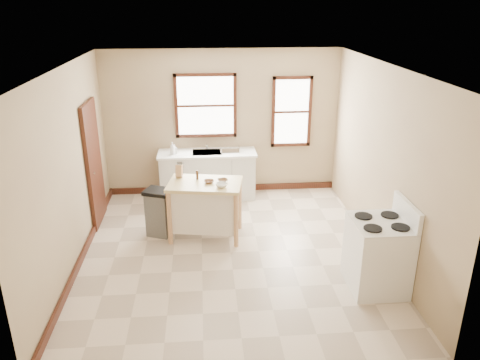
# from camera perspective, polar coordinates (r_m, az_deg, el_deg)

# --- Properties ---
(floor) EXTENTS (5.00, 5.00, 0.00)m
(floor) POSITION_cam_1_polar(r_m,az_deg,el_deg) (7.27, -1.15, -8.82)
(floor) COLOR beige
(floor) RESTS_ON ground
(ceiling) EXTENTS (5.00, 5.00, 0.00)m
(ceiling) POSITION_cam_1_polar(r_m,az_deg,el_deg) (6.35, -1.34, 13.61)
(ceiling) COLOR white
(ceiling) RESTS_ON ground
(wall_back) EXTENTS (4.50, 0.04, 2.80)m
(wall_back) POSITION_cam_1_polar(r_m,az_deg,el_deg) (9.07, -2.24, 6.93)
(wall_back) COLOR tan
(wall_back) RESTS_ON ground
(wall_left) EXTENTS (0.04, 5.00, 2.80)m
(wall_left) POSITION_cam_1_polar(r_m,az_deg,el_deg) (6.93, -20.15, 1.00)
(wall_left) COLOR tan
(wall_left) RESTS_ON ground
(wall_right) EXTENTS (0.04, 5.00, 2.80)m
(wall_right) POSITION_cam_1_polar(r_m,az_deg,el_deg) (7.17, 17.03, 2.05)
(wall_right) COLOR tan
(wall_right) RESTS_ON ground
(window_main) EXTENTS (1.17, 0.06, 1.22)m
(window_main) POSITION_cam_1_polar(r_m,az_deg,el_deg) (8.96, -4.20, 9.02)
(window_main) COLOR black
(window_main) RESTS_ON wall_back
(window_side) EXTENTS (0.77, 0.06, 1.37)m
(window_side) POSITION_cam_1_polar(r_m,az_deg,el_deg) (9.16, 6.30, 8.25)
(window_side) COLOR black
(window_side) RESTS_ON wall_back
(door_left) EXTENTS (0.06, 0.90, 2.10)m
(door_left) POSITION_cam_1_polar(r_m,az_deg,el_deg) (8.22, -17.38, 1.86)
(door_left) COLOR black
(door_left) RESTS_ON ground
(baseboard_back) EXTENTS (4.50, 0.04, 0.12)m
(baseboard_back) POSITION_cam_1_polar(r_m,az_deg,el_deg) (9.46, -2.12, -0.99)
(baseboard_back) COLOR black
(baseboard_back) RESTS_ON ground
(baseboard_left) EXTENTS (0.04, 5.00, 0.12)m
(baseboard_left) POSITION_cam_1_polar(r_m,az_deg,el_deg) (7.46, -18.63, -8.68)
(baseboard_left) COLOR black
(baseboard_left) RESTS_ON ground
(sink_counter) EXTENTS (1.86, 0.62, 0.92)m
(sink_counter) POSITION_cam_1_polar(r_m,az_deg,el_deg) (9.06, -3.96, 0.64)
(sink_counter) COLOR beige
(sink_counter) RESTS_ON ground
(faucet) EXTENTS (0.03, 0.03, 0.22)m
(faucet) POSITION_cam_1_polar(r_m,az_deg,el_deg) (9.05, -4.07, 4.42)
(faucet) COLOR silver
(faucet) RESTS_ON sink_counter
(soap_bottle_a) EXTENTS (0.11, 0.11, 0.23)m
(soap_bottle_a) POSITION_cam_1_polar(r_m,az_deg,el_deg) (8.81, -8.24, 3.84)
(soap_bottle_a) COLOR #B2B2B2
(soap_bottle_a) RESTS_ON sink_counter
(soap_bottle_b) EXTENTS (0.10, 0.10, 0.18)m
(soap_bottle_b) POSITION_cam_1_polar(r_m,az_deg,el_deg) (8.86, -8.00, 3.75)
(soap_bottle_b) COLOR #B2B2B2
(soap_bottle_b) RESTS_ON sink_counter
(dish_rack) EXTENTS (0.42, 0.35, 0.09)m
(dish_rack) POSITION_cam_1_polar(r_m,az_deg,el_deg) (8.91, -1.23, 3.77)
(dish_rack) COLOR silver
(dish_rack) RESTS_ON sink_counter
(kitchen_island) EXTENTS (1.25, 0.91, 0.94)m
(kitchen_island) POSITION_cam_1_polar(r_m,az_deg,el_deg) (7.57, -4.21, -3.61)
(kitchen_island) COLOR #DBC181
(kitchen_island) RESTS_ON ground
(knife_block) EXTENTS (0.12, 0.12, 0.20)m
(knife_block) POSITION_cam_1_polar(r_m,az_deg,el_deg) (7.61, -7.43, 1.05)
(knife_block) COLOR #DCB773
(knife_block) RESTS_ON kitchen_island
(pepper_grinder) EXTENTS (0.05, 0.05, 0.15)m
(pepper_grinder) POSITION_cam_1_polar(r_m,az_deg,el_deg) (7.50, -5.24, 0.64)
(pepper_grinder) COLOR #3C2210
(pepper_grinder) RESTS_ON kitchen_island
(bowl_a) EXTENTS (0.18, 0.18, 0.04)m
(bowl_a) POSITION_cam_1_polar(r_m,az_deg,el_deg) (7.36, -3.81, -0.20)
(bowl_a) COLOR brown
(bowl_a) RESTS_ON kitchen_island
(bowl_b) EXTENTS (0.21, 0.21, 0.04)m
(bowl_b) POSITION_cam_1_polar(r_m,az_deg,el_deg) (7.40, -2.13, -0.05)
(bowl_b) COLOR brown
(bowl_b) RESTS_ON kitchen_island
(bowl_c) EXTENTS (0.19, 0.19, 0.06)m
(bowl_c) POSITION_cam_1_polar(r_m,az_deg,el_deg) (7.19, -2.28, -0.65)
(bowl_c) COLOR white
(bowl_c) RESTS_ON kitchen_island
(trash_bin) EXTENTS (0.50, 0.47, 0.79)m
(trash_bin) POSITION_cam_1_polar(r_m,az_deg,el_deg) (7.73, -9.83, -3.91)
(trash_bin) COLOR #5F605D
(trash_bin) RESTS_ON ground
(gas_stove) EXTENTS (0.77, 0.78, 1.23)m
(gas_stove) POSITION_cam_1_polar(r_m,az_deg,el_deg) (6.46, 16.53, -7.70)
(gas_stove) COLOR white
(gas_stove) RESTS_ON ground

